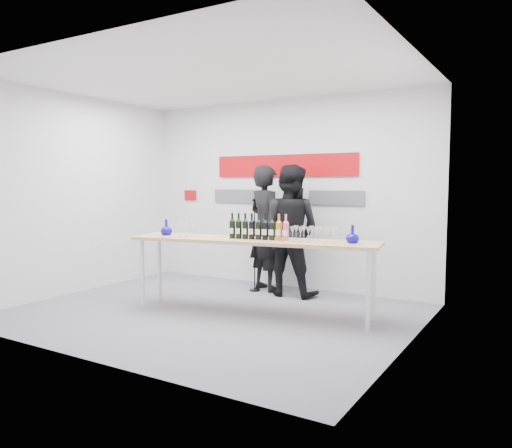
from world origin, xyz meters
name	(u,v)px	position (x,y,z in m)	size (l,w,h in m)	color
ground	(212,313)	(0.00, 0.00, 0.00)	(5.00, 5.00, 0.00)	slate
back_wall	(284,194)	(0.00, 2.00, 1.50)	(5.00, 0.04, 3.00)	silver
signage	(280,175)	(-0.06, 1.97, 1.81)	(3.38, 0.02, 0.79)	#B3070C
tasting_table	(252,245)	(0.46, 0.25, 0.89)	(3.28, 1.20, 0.97)	tan
wine_bottles	(258,226)	(0.56, 0.24, 1.13)	(0.80, 0.21, 0.33)	black
decanter_left	(166,227)	(-0.80, 0.05, 1.07)	(0.16, 0.16, 0.21)	#0F089A
decanter_right	(353,234)	(1.70, 0.50, 1.07)	(0.16, 0.16, 0.21)	#0F089A
glasses_left	(183,229)	(-0.52, 0.07, 1.06)	(0.29, 0.26, 0.18)	silver
glasses_right	(314,234)	(1.26, 0.39, 1.06)	(0.58, 0.31, 0.18)	silver
presenter_left	(266,228)	(-0.09, 1.57, 0.98)	(0.71, 0.47, 1.95)	black
presenter_right	(289,230)	(0.38, 1.44, 0.97)	(0.94, 0.74, 1.94)	black
mic_stand	(255,263)	(-0.21, 1.41, 0.44)	(0.17, 0.17, 1.44)	black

